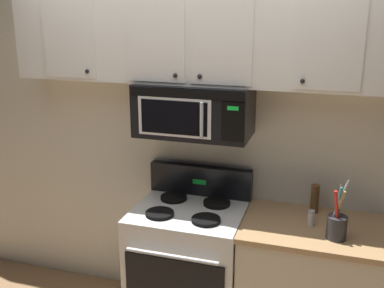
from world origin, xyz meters
TOP-DOWN VIEW (x-y plane):
  - back_wall at (0.00, 0.79)m, footprint 5.20×0.10m
  - stove_range at (0.00, 0.42)m, footprint 0.76×0.69m
  - over_range_microwave at (-0.00, 0.54)m, footprint 0.76×0.43m
  - upper_cabinets at (-0.00, 0.57)m, footprint 2.50×0.36m
  - counter_segment at (0.84, 0.43)m, footprint 0.93×0.65m
  - utensil_crock_charcoal at (0.96, 0.30)m, footprint 0.12×0.12m
  - salt_shaker at (0.81, 0.43)m, footprint 0.04×0.04m
  - pepper_mill at (0.82, 0.64)m, footprint 0.06×0.06m

SIDE VIEW (x-z plane):
  - counter_segment at x=0.84m, z-range 0.00..0.90m
  - stove_range at x=0.00m, z-range -0.09..1.03m
  - salt_shaker at x=0.81m, z-range 0.90..1.00m
  - utensil_crock_charcoal at x=0.96m, z-range 0.80..1.18m
  - pepper_mill at x=0.82m, z-range 0.90..1.09m
  - back_wall at x=0.00m, z-range 0.00..2.70m
  - over_range_microwave at x=0.00m, z-range 1.40..1.75m
  - upper_cabinets at x=0.00m, z-range 1.75..2.30m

